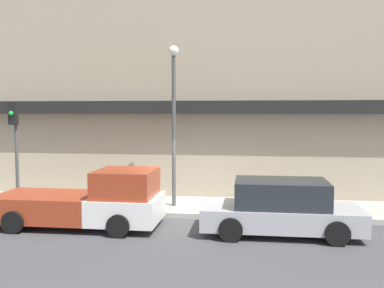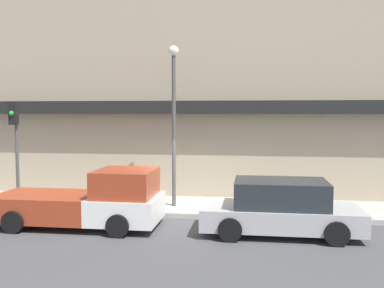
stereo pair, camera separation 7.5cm
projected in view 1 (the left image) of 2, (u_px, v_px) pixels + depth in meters
name	position (u px, v px, depth m)	size (l,w,h in m)	color
ground_plane	(181.00, 219.00, 13.99)	(80.00, 80.00, 0.00)	#424244
sidewalk	(187.00, 206.00, 15.39)	(36.00, 2.85, 0.17)	#ADA89E
building	(197.00, 58.00, 17.83)	(19.80, 3.80, 11.48)	tan
pickup_truck	(90.00, 202.00, 12.95)	(5.03, 2.18, 1.77)	white
parked_car	(281.00, 208.00, 12.21)	(4.47, 2.12, 1.55)	#ADADB2
fire_hydrant	(121.00, 199.00, 14.82)	(0.17, 0.17, 0.57)	red
street_lamp	(174.00, 107.00, 14.88)	(0.36, 0.36, 5.60)	#4C4C4C
traffic_light	(15.00, 135.00, 14.99)	(0.28, 0.42, 3.67)	#4C4C4C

